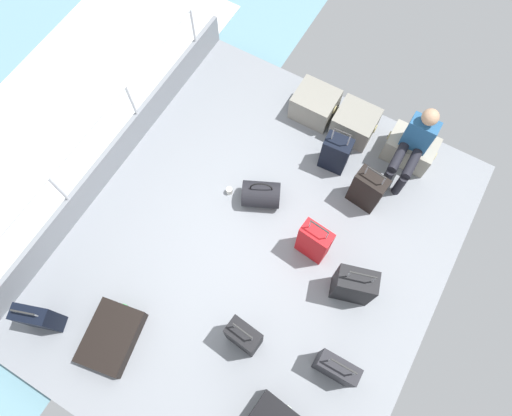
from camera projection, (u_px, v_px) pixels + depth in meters
The scene contains 18 objects.
ground_plane at pixel (255, 250), 5.54m from camera, with size 4.40×5.20×0.06m, color gray.
gunwale_port at pixel (109, 163), 5.71m from camera, with size 0.06×5.20×0.45m, color gray.
railing_port at pixel (95, 140), 5.20m from camera, with size 0.04×4.20×1.02m.
sea_wake at pixel (43, 138), 6.51m from camera, with size 12.00×12.00×0.01m.
cargo_crate_0 at pixel (315, 104), 6.08m from camera, with size 0.59×0.50×0.40m.
cargo_crate_1 at pixel (355, 123), 5.97m from camera, with size 0.57×0.49×0.39m.
cargo_crate_2 at pixel (410, 149), 5.83m from camera, with size 0.65×0.42×0.39m.
passenger_seated at pixel (414, 145), 5.42m from camera, with size 0.34×0.66×1.09m.
suitcase_0 at pixel (244, 337), 4.80m from camera, with size 0.38×0.25×0.82m.
suitcase_1 at pixel (367, 190), 5.47m from camera, with size 0.41×0.27×0.79m.
suitcase_2 at pixel (335, 153), 5.69m from camera, with size 0.36×0.26×0.81m.
suitcase_4 at pixel (39, 318), 4.92m from camera, with size 0.44×0.30×0.67m.
suitcase_5 at pixel (314, 242), 5.19m from camera, with size 0.39×0.23×0.87m.
suitcase_6 at pixel (111, 337), 5.01m from camera, with size 0.65×0.83×0.20m.
suitcase_7 at pixel (354, 285), 5.02m from camera, with size 0.50×0.37×0.83m.
suitcase_8 at pixel (336, 369), 4.73m from camera, with size 0.44×0.19×0.73m.
duffel_bag at pixel (261, 194), 5.60m from camera, with size 0.57×0.50×0.48m.
paper_cup at pixel (229, 191), 5.76m from camera, with size 0.08×0.08×0.10m, color white.
Camera 1 is at (0.82, -1.40, 5.29)m, focal length 31.25 mm.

